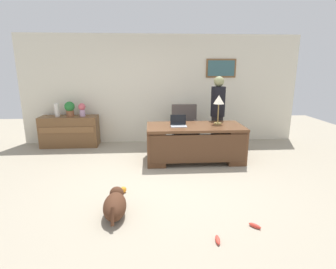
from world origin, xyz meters
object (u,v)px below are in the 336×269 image
object	(u,v)px
armchair	(185,129)
dog_toy_plush	(255,226)
vase_empty	(57,110)
person_standing	(217,113)
dog_lying	(115,205)
laptop	(178,123)
dog_toy_ball	(123,190)
dog_toy_bone	(218,240)
vase_with_flowers	(82,109)
potted_plant	(70,108)
desk	(195,142)
credenza	(70,131)
desk_lamp	(219,101)

from	to	relation	value
armchair	dog_toy_plush	size ratio (longest dim) A/B	6.57
vase_empty	person_standing	bearing A→B (deg)	-9.50
dog_lying	laptop	bearing A→B (deg)	62.75
dog_toy_ball	dog_toy_bone	world-z (taller)	dog_toy_ball
dog_lying	laptop	world-z (taller)	laptop
vase_with_flowers	laptop	bearing A→B (deg)	-29.91
laptop	vase_empty	distance (m)	3.09
potted_plant	dog_toy_plush	distance (m)	5.00
desk	person_standing	xyz separation A→B (m)	(0.62, 0.65, 0.48)
desk	vase_with_flowers	size ratio (longest dim) A/B	6.26
potted_plant	desk	bearing A→B (deg)	-24.19
laptop	dog_toy_ball	xyz separation A→B (m)	(-1.01, -1.39, -0.76)
dog_toy_plush	laptop	bearing A→B (deg)	105.82
potted_plant	dog_lying	bearing A→B (deg)	-66.39
armchair	credenza	bearing A→B (deg)	173.39
desk	dog_toy_plush	size ratio (longest dim) A/B	12.52
credenza	armchair	world-z (taller)	armchair
armchair	desk_lamp	size ratio (longest dim) A/B	1.71
desk_lamp	dog_toy_ball	size ratio (longest dim) A/B	6.28
desk_lamp	vase_empty	xyz separation A→B (m)	(-3.67, 1.12, -0.32)
dog_toy_bone	dog_lying	bearing A→B (deg)	152.29
laptop	dog_toy_plush	bearing A→B (deg)	-74.18
credenza	vase_empty	bearing A→B (deg)	179.69
desk	dog_toy_ball	bearing A→B (deg)	-134.56
credenza	armchair	bearing A→B (deg)	-6.61
laptop	person_standing	bearing A→B (deg)	33.73
credenza	potted_plant	xyz separation A→B (m)	(0.05, 0.00, 0.57)
credenza	laptop	bearing A→B (deg)	-26.51
desk	laptop	bearing A→B (deg)	178.87
dog_toy_plush	dog_toy_ball	bearing A→B (deg)	148.03
desk_lamp	dog_toy_plush	size ratio (longest dim) A/B	3.83
dog_lying	vase_empty	distance (m)	3.84
dog_toy_ball	dog_toy_bone	bearing A→B (deg)	-47.88
desk	vase_with_flowers	xyz separation A→B (m)	(-2.56, 1.28, 0.51)
armchair	dog_toy_ball	distance (m)	2.69
person_standing	laptop	distance (m)	1.16
person_standing	dog_lying	size ratio (longest dim) A/B	2.32
armchair	desk_lamp	distance (m)	1.25
armchair	potted_plant	size ratio (longest dim) A/B	2.88
desk	person_standing	world-z (taller)	person_standing
armchair	dog_toy_ball	world-z (taller)	armchair
dog_toy_ball	vase_with_flowers	bearing A→B (deg)	114.36
dog_lying	dog_toy_ball	bearing A→B (deg)	86.24
potted_plant	dog_toy_bone	world-z (taller)	potted_plant
vase_with_flowers	vase_empty	xyz separation A→B (m)	(-0.60, 0.00, -0.02)
desk	potted_plant	bearing A→B (deg)	155.81
desk_lamp	desk	bearing A→B (deg)	-162.14
armchair	vase_with_flowers	bearing A→B (deg)	172.47
laptop	dog_toy_plush	world-z (taller)	laptop
vase_empty	dog_toy_ball	distance (m)	3.33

